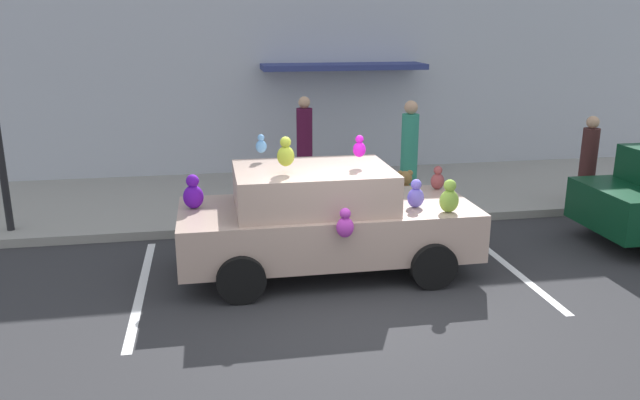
{
  "coord_description": "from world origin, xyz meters",
  "views": [
    {
      "loc": [
        -1.76,
        -7.2,
        3.52
      ],
      "look_at": [
        -0.15,
        1.8,
        0.9
      ],
      "focal_mm": 35.22,
      "sensor_mm": 36.0,
      "label": 1
    }
  ],
  "objects": [
    {
      "name": "teddy_bear_on_sidewalk",
      "position": [
        1.76,
        3.56,
        0.48
      ],
      "size": [
        0.38,
        0.32,
        0.72
      ],
      "color": "#9E723D",
      "rests_on": "sidewalk"
    },
    {
      "name": "parking_stripe_rear",
      "position": [
        -2.77,
        1.0,
        0.0
      ],
      "size": [
        0.12,
        3.6,
        0.01
      ],
      "primitive_type": "cube",
      "color": "silver",
      "rests_on": "ground"
    },
    {
      "name": "storefront_building",
      "position": [
        0.01,
        7.14,
        3.19
      ],
      "size": [
        24.0,
        1.25,
        6.4
      ],
      "color": "#B2B7C1",
      "rests_on": "ground"
    },
    {
      "name": "ground_plane",
      "position": [
        0.0,
        0.0,
        0.0
      ],
      "size": [
        60.0,
        60.0,
        0.0
      ],
      "primitive_type": "plane",
      "color": "#2D2D30"
    },
    {
      "name": "pedestrian_near_shopfront",
      "position": [
        5.35,
        3.41,
        0.93
      ],
      "size": [
        0.31,
        0.31,
        1.65
      ],
      "color": "#442321",
      "rests_on": "sidewalk"
    },
    {
      "name": "pedestrian_by_lamp",
      "position": [
        0.18,
        5.43,
        1.05
      ],
      "size": [
        0.33,
        0.33,
        1.89
      ],
      "color": "#49112F",
      "rests_on": "sidewalk"
    },
    {
      "name": "pedestrian_walking_past",
      "position": [
        1.99,
        4.05,
        1.07
      ],
      "size": [
        0.32,
        0.32,
        1.94
      ],
      "color": "#319375",
      "rests_on": "sidewalk"
    },
    {
      "name": "parking_stripe_front",
      "position": [
        2.54,
        1.0,
        0.0
      ],
      "size": [
        0.12,
        3.6,
        0.01
      ],
      "primitive_type": "cube",
      "color": "silver",
      "rests_on": "ground"
    },
    {
      "name": "plush_covered_car",
      "position": [
        -0.2,
        1.2,
        0.8
      ],
      "size": [
        4.18,
        2.03,
        2.04
      ],
      "color": "tan",
      "rests_on": "ground"
    },
    {
      "name": "sidewalk",
      "position": [
        0.0,
        5.0,
        0.07
      ],
      "size": [
        24.0,
        4.0,
        0.15
      ],
      "primitive_type": "cube",
      "color": "gray",
      "rests_on": "ground"
    }
  ]
}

